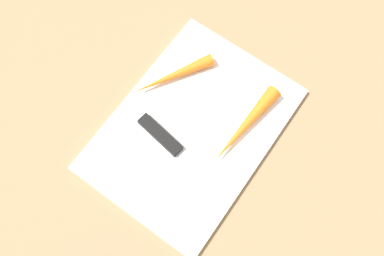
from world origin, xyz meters
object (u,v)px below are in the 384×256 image
cutting_board (192,129)px  carrot_long (245,126)px  knife (166,140)px  carrot_short (172,76)px

cutting_board → carrot_long: carrot_long is taller
cutting_board → knife: bearing=-27.2°
carrot_short → carrot_long: bearing=118.4°
carrot_short → cutting_board: bearing=86.0°
cutting_board → carrot_long: (-0.05, 0.07, 0.02)m
cutting_board → carrot_long: bearing=125.2°
knife → carrot_long: 0.14m
cutting_board → knife: (0.05, -0.02, 0.01)m
cutting_board → carrot_short: size_ratio=2.25×
knife → carrot_short: size_ratio=1.26×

